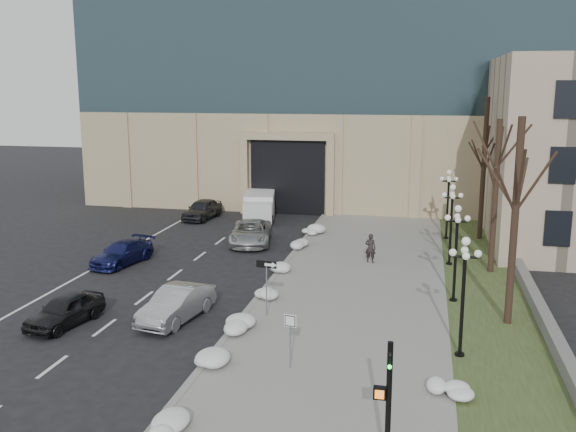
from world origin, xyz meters
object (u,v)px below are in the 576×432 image
car_c (122,253)px  traffic_signal (387,411)px  lamppost_c (452,214)px  pedestrian (370,248)px  lamppost_a (464,281)px  car_b (177,304)px  car_e (202,209)px  car_a (65,310)px  lamppost_b (456,240)px  one_way_sign (270,271)px  keep_sign (290,330)px  lamppost_d (448,195)px  box_truck (260,206)px  car_d (251,233)px

car_c → traffic_signal: 24.07m
lamppost_c → pedestrian: bearing=-172.1°
lamppost_a → pedestrian: bearing=109.9°
lamppost_a → car_b: bearing=172.9°
car_e → pedestrian: size_ratio=2.65×
lamppost_a → lamppost_c: 13.00m
car_a → traffic_signal: traffic_signal is taller
car_c → traffic_signal: (16.33, -17.65, 1.24)m
traffic_signal → lamppost_b: lamppost_b is taller
one_way_sign → keep_sign: (1.99, -5.06, -0.60)m
one_way_sign → lamppost_b: lamppost_b is taller
car_c → lamppost_d: (18.63, 10.06, 2.42)m
box_truck → lamppost_c: (14.08, -10.74, 2.09)m
car_a → traffic_signal: size_ratio=1.04×
box_truck → keep_sign: keep_sign is taller
car_d → lamppost_a: lamppost_a is taller
car_a → lamppost_c: bearing=49.2°
car_c → car_e: bearing=100.8°
car_e → lamppost_b: (18.39, -16.10, 2.30)m
car_b → car_e: 22.01m
car_d → one_way_sign: one_way_sign is taller
car_c → box_truck: box_truck is taller
car_b → car_d: bearing=101.9°
car_d → car_e: bearing=119.5°
car_b → traffic_signal: (9.78, -9.73, 1.14)m
lamppost_c → lamppost_b: bearing=-90.0°
lamppost_a → lamppost_c: (0.00, 13.00, 0.00)m
car_e → lamppost_c: 20.87m
lamppost_d → lamppost_c: bearing=-90.0°
box_truck → keep_sign: size_ratio=3.09×
car_a → pedestrian: bearing=56.8°
keep_sign → car_c: bearing=147.0°
pedestrian → lamppost_b: bearing=135.5°
car_b → pedestrian: bearing=64.9°
lamppost_a → lamppost_d: same height
car_b → car_e: bearing=116.5°
car_e → keep_sign: 27.93m
one_way_sign → lamppost_d: lamppost_d is taller
one_way_sign → lamppost_c: size_ratio=0.56×
lamppost_c → car_b: bearing=-136.5°
car_b → pedestrian: 13.26m
traffic_signal → lamppost_a: (2.31, 8.21, 1.18)m
car_a → car_c: size_ratio=0.88×
car_e → lamppost_a: size_ratio=0.95×
lamppost_a → lamppost_c: size_ratio=1.00×
car_a → lamppost_c: lamppost_c is taller
car_b → keep_sign: keep_sign is taller
lamppost_a → lamppost_b: same height
car_c → car_d: size_ratio=0.83×
car_e → lamppost_d: 18.79m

